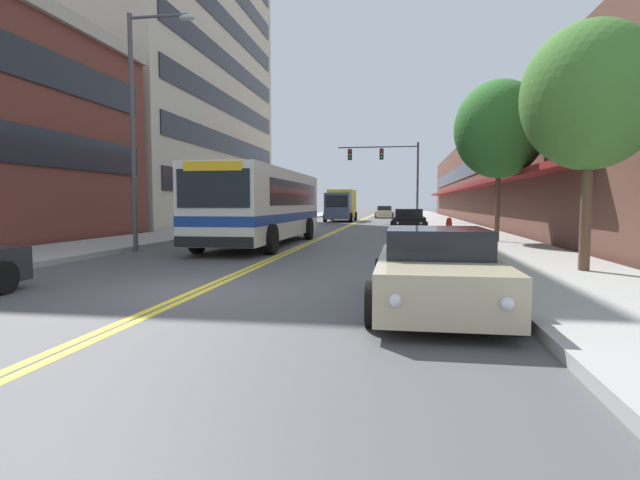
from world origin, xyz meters
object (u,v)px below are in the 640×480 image
(car_black_parked_right_mid, at_px, (409,221))
(box_truck, at_px, (341,205))
(fire_hydrant, at_px, (449,227))
(city_bus, at_px, (264,203))
(traffic_signal_mast, at_px, (390,166))
(car_champagne_moving_lead, at_px, (385,212))
(street_tree_right_mid, at_px, (499,129))
(street_tree_right_near, at_px, (590,97))
(street_lamp_left_near, at_px, (141,112))
(car_white_parked_left_near, at_px, (294,217))
(car_beige_parked_right_foreground, at_px, (437,271))

(car_black_parked_right_mid, relative_size, box_truck, 0.67)
(box_truck, height_order, fire_hydrant, box_truck)
(city_bus, height_order, traffic_signal_mast, traffic_signal_mast)
(city_bus, distance_m, car_champagne_moving_lead, 37.81)
(street_tree_right_mid, bearing_deg, traffic_signal_mast, 102.01)
(street_tree_right_near, bearing_deg, street_lamp_left_near, 162.51)
(street_lamp_left_near, distance_m, street_tree_right_near, 13.52)
(city_bus, distance_m, street_tree_right_mid, 9.78)
(street_tree_right_near, bearing_deg, fire_hydrant, 100.26)
(car_black_parked_right_mid, distance_m, traffic_signal_mast, 13.23)
(traffic_signal_mast, bearing_deg, fire_hydrant, -81.37)
(car_white_parked_left_near, bearing_deg, car_beige_parked_right_foreground, -73.81)
(car_beige_parked_right_foreground, relative_size, street_lamp_left_near, 0.56)
(traffic_signal_mast, xyz_separation_m, street_lamp_left_near, (-7.89, -26.73, -0.05))
(box_truck, relative_size, street_lamp_left_near, 0.81)
(box_truck, xyz_separation_m, street_lamp_left_near, (-3.28, -30.43, 3.28))
(car_beige_parked_right_foreground, height_order, car_champagne_moving_lead, car_champagne_moving_lead)
(street_lamp_left_near, xyz_separation_m, street_tree_right_near, (12.88, -4.06, -0.77))
(city_bus, distance_m, car_white_parked_left_near, 19.00)
(car_black_parked_right_mid, bearing_deg, city_bus, -119.34)
(street_lamp_left_near, distance_m, fire_hydrant, 13.52)
(street_tree_right_near, relative_size, fire_hydrant, 6.25)
(box_truck, xyz_separation_m, street_tree_right_near, (9.60, -34.49, 2.51))
(car_black_parked_right_mid, xyz_separation_m, box_truck, (-5.99, 16.16, 0.89))
(box_truck, bearing_deg, car_white_parked_left_near, -108.92)
(street_lamp_left_near, height_order, fire_hydrant, street_lamp_left_near)
(car_champagne_moving_lead, height_order, box_truck, box_truck)
(city_bus, distance_m, traffic_signal_mast, 23.74)
(car_beige_parked_right_foreground, relative_size, box_truck, 0.69)
(street_tree_right_near, bearing_deg, car_champagne_moving_lead, 97.39)
(car_champagne_moving_lead, height_order, traffic_signal_mast, traffic_signal_mast)
(box_truck, distance_m, street_tree_right_near, 35.89)
(street_lamp_left_near, bearing_deg, box_truck, 83.86)
(traffic_signal_mast, bearing_deg, street_tree_right_near, -80.79)
(street_tree_right_near, bearing_deg, car_beige_parked_right_foreground, -132.12)
(box_truck, bearing_deg, car_beige_parked_right_foreground, -81.02)
(city_bus, height_order, street_lamp_left_near, street_lamp_left_near)
(car_white_parked_left_near, xyz_separation_m, car_black_parked_right_mid, (8.74, -8.15, 0.04))
(street_tree_right_near, relative_size, street_tree_right_mid, 0.87)
(fire_hydrant, bearing_deg, street_lamp_left_near, -148.14)
(car_black_parked_right_mid, height_order, street_tree_right_mid, street_tree_right_mid)
(city_bus, xyz_separation_m, traffic_signal_mast, (4.59, 23.08, 3.17))
(car_white_parked_left_near, relative_size, traffic_signal_mast, 0.61)
(car_black_parked_right_mid, distance_m, box_truck, 17.26)
(car_white_parked_left_near, bearing_deg, street_tree_right_near, -64.99)
(street_tree_right_mid, bearing_deg, street_tree_right_near, -88.03)
(car_beige_parked_right_foreground, bearing_deg, fire_hydrant, 83.92)
(car_beige_parked_right_foreground, relative_size, car_black_parked_right_mid, 1.02)
(car_beige_parked_right_foreground, bearing_deg, box_truck, 98.98)
(street_lamp_left_near, bearing_deg, car_champagne_moving_lead, 80.37)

